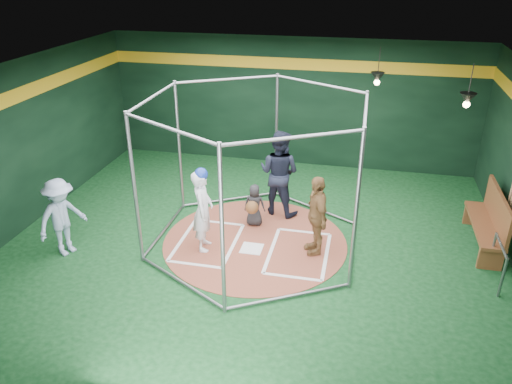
% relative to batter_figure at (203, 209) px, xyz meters
% --- Properties ---
extents(room_shell, '(10.10, 9.10, 3.53)m').
position_rel_batter_figure_xyz_m(room_shell, '(0.95, 0.46, 0.87)').
color(room_shell, '#0B3415').
rests_on(room_shell, ground).
extents(clay_disc, '(3.80, 3.80, 0.01)m').
position_rel_batter_figure_xyz_m(clay_disc, '(0.95, 0.45, -0.88)').
color(clay_disc, brown).
rests_on(clay_disc, ground).
extents(home_plate, '(0.43, 0.43, 0.01)m').
position_rel_batter_figure_xyz_m(home_plate, '(0.95, 0.15, -0.86)').
color(home_plate, white).
rests_on(home_plate, clay_disc).
extents(batter_box_left, '(1.17, 1.77, 0.01)m').
position_rel_batter_figure_xyz_m(batter_box_left, '(-0.00, 0.20, -0.87)').
color(batter_box_left, white).
rests_on(batter_box_left, clay_disc).
extents(batter_box_right, '(1.17, 1.77, 0.01)m').
position_rel_batter_figure_xyz_m(batter_box_right, '(1.90, 0.20, -0.87)').
color(batter_box_right, white).
rests_on(batter_box_right, clay_disc).
extents(batting_cage, '(4.05, 4.67, 3.00)m').
position_rel_batter_figure_xyz_m(batting_cage, '(0.95, 0.45, 0.62)').
color(batting_cage, gray).
rests_on(batting_cage, ground).
extents(pendant_lamp_near, '(0.34, 0.34, 0.90)m').
position_rel_batter_figure_xyz_m(pendant_lamp_near, '(3.15, 4.05, 1.86)').
color(pendant_lamp_near, black).
rests_on(pendant_lamp_near, room_shell).
extents(pendant_lamp_far, '(0.34, 0.34, 0.90)m').
position_rel_batter_figure_xyz_m(pendant_lamp_far, '(4.95, 2.45, 1.86)').
color(pendant_lamp_far, black).
rests_on(pendant_lamp_far, room_shell).
extents(batter_figure, '(0.50, 0.67, 1.75)m').
position_rel_batter_figure_xyz_m(batter_figure, '(0.00, 0.00, 0.00)').
color(batter_figure, white).
rests_on(batter_figure, clay_disc).
extents(visitor_leopard, '(0.73, 1.04, 1.63)m').
position_rel_batter_figure_xyz_m(visitor_leopard, '(2.20, 0.35, -0.06)').
color(visitor_leopard, '#AB7F49').
rests_on(visitor_leopard, clay_disc).
extents(catcher_figure, '(0.48, 0.56, 0.94)m').
position_rel_batter_figure_xyz_m(catcher_figure, '(0.78, 1.13, -0.39)').
color(catcher_figure, black).
rests_on(catcher_figure, clay_disc).
extents(umpire, '(1.13, 0.98, 1.96)m').
position_rel_batter_figure_xyz_m(umpire, '(1.19, 1.85, 0.11)').
color(umpire, black).
rests_on(umpire, clay_disc).
extents(bystander_blue, '(0.94, 1.18, 1.60)m').
position_rel_batter_figure_xyz_m(bystander_blue, '(-2.62, -0.76, -0.08)').
color(bystander_blue, '#9AADCC').
rests_on(bystander_blue, ground).
extents(dugout_bench, '(0.47, 2.01, 1.17)m').
position_rel_batter_figure_xyz_m(dugout_bench, '(5.59, 1.35, -0.29)').
color(dugout_bench, brown).
rests_on(dugout_bench, ground).
extents(steel_railing, '(0.05, 0.92, 0.79)m').
position_rel_batter_figure_xyz_m(steel_railing, '(5.50, 0.02, -0.36)').
color(steel_railing, gray).
rests_on(steel_railing, ground).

